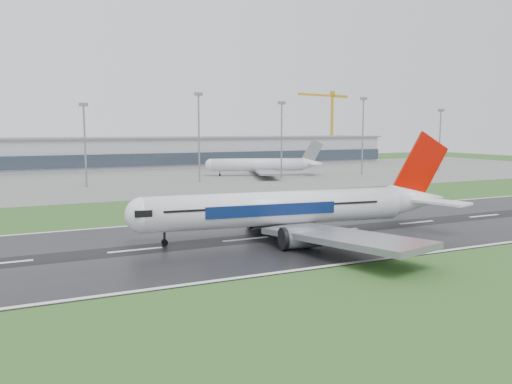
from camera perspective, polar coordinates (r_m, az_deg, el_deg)
name	(u,v)px	position (r m, az deg, el deg)	size (l,w,h in m)	color
ground	(417,223)	(115.01, 17.47, -3.30)	(520.00, 520.00, 0.00)	#29541F
runway	(417,223)	(115.00, 17.48, -3.27)	(400.00, 45.00, 0.10)	black
apron	(215,175)	(223.00, -4.60, 1.89)	(400.00, 130.00, 0.08)	slate
terminal	(176,152)	(279.47, -8.88, 4.40)	(240.00, 36.00, 15.00)	#9597A0
main_airliner	(300,187)	(94.52, 4.90, 0.57)	(62.92, 59.92, 18.58)	white
parked_airliner	(262,158)	(219.02, 0.71, 3.81)	(51.65, 48.09, 15.14)	silver
tower_crane	(332,126)	(338.64, 8.45, 7.33)	(44.73, 2.44, 44.17)	#C69012
floodmast_1	(85,147)	(184.73, -18.51, 4.76)	(0.64, 0.64, 27.59)	gray
floodmast_2	(199,139)	(193.47, -6.37, 5.85)	(0.64, 0.64, 32.22)	gray
floodmast_3	(282,142)	(207.17, 2.86, 5.62)	(0.64, 0.64, 29.74)	gray
floodmast_4	(363,138)	(228.34, 11.80, 5.94)	(0.64, 0.64, 32.36)	gray
floodmast_5	(440,142)	(257.25, 19.79, 5.31)	(0.64, 0.64, 28.08)	gray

